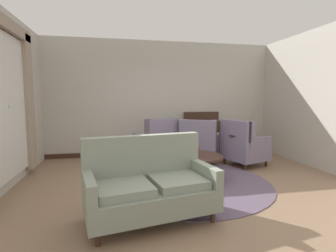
# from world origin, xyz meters

# --- Properties ---
(ground) EXTENTS (8.43, 8.43, 0.00)m
(ground) POSITION_xyz_m (0.00, 0.00, 0.00)
(ground) COLOR #896B51
(wall_back) EXTENTS (6.18, 0.08, 2.98)m
(wall_back) POSITION_xyz_m (0.00, 2.76, 1.49)
(wall_back) COLOR #BCB7AD
(wall_back) RESTS_ON ground
(wall_left) EXTENTS (0.08, 3.87, 2.98)m
(wall_left) POSITION_xyz_m (-3.01, 0.83, 1.49)
(wall_left) COLOR #BCB7AD
(wall_left) RESTS_ON ground
(wall_right) EXTENTS (0.08, 3.87, 2.98)m
(wall_right) POSITION_xyz_m (3.01, 0.83, 1.49)
(wall_right) COLOR #BCB7AD
(wall_right) RESTS_ON ground
(baseboard_back) EXTENTS (6.02, 0.03, 0.12)m
(baseboard_back) POSITION_xyz_m (0.00, 2.71, 0.06)
(baseboard_back) COLOR #382319
(baseboard_back) RESTS_ON ground
(area_rug) EXTENTS (2.97, 2.97, 0.01)m
(area_rug) POSITION_xyz_m (0.00, 0.30, 0.01)
(area_rug) COLOR #5B4C60
(area_rug) RESTS_ON ground
(window_with_curtains) EXTENTS (0.12, 2.15, 2.66)m
(window_with_curtains) POSITION_xyz_m (-2.91, 0.62, 1.53)
(window_with_curtains) COLOR silver
(coffee_table) EXTENTS (0.97, 0.97, 0.46)m
(coffee_table) POSITION_xyz_m (0.23, 0.46, 0.38)
(coffee_table) COLOR #382319
(coffee_table) RESTS_ON ground
(porcelain_vase) EXTENTS (0.18, 0.18, 0.36)m
(porcelain_vase) POSITION_xyz_m (0.19, 0.47, 0.61)
(porcelain_vase) COLOR brown
(porcelain_vase) RESTS_ON coffee_table
(settee) EXTENTS (1.68, 1.06, 1.02)m
(settee) POSITION_xyz_m (-0.82, -0.92, 0.42)
(settee) COLOR gray
(settee) RESTS_ON ground
(armchair_beside_settee) EXTENTS (1.15, 1.19, 1.02)m
(armchair_beside_settee) POSITION_xyz_m (0.71, 1.73, 0.43)
(armchair_beside_settee) COLOR slate
(armchair_beside_settee) RESTS_ON ground
(armchair_near_window) EXTENTS (1.04, 1.11, 1.04)m
(armchair_near_window) POSITION_xyz_m (-0.27, 1.93, 0.44)
(armchair_near_window) COLOR slate
(armchair_near_window) RESTS_ON ground
(armchair_far_left) EXTENTS (1.01, 1.01, 1.03)m
(armchair_far_left) POSITION_xyz_m (1.55, 1.20, 0.44)
(armchair_far_left) COLOR slate
(armchair_far_left) RESTS_ON ground
(side_table) EXTENTS (0.47, 0.47, 0.71)m
(side_table) POSITION_xyz_m (1.44, 1.18, 0.42)
(side_table) COLOR #382319
(side_table) RESTS_ON ground
(sideboard) EXTENTS (0.98, 0.42, 1.13)m
(sideboard) POSITION_xyz_m (1.06, 2.47, 0.51)
(sideboard) COLOR #382319
(sideboard) RESTS_ON ground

